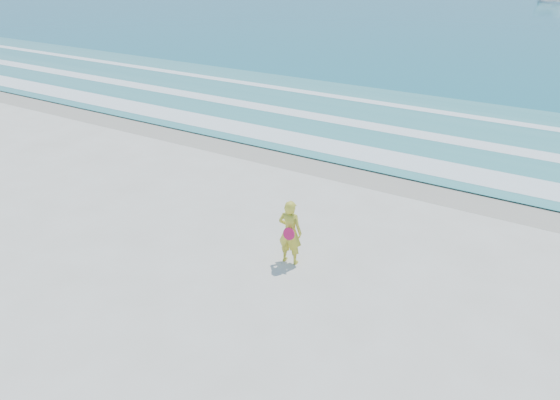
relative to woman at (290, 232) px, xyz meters
The scene contains 7 objects.
ground 3.38m from the woman, 100.60° to the right, with size 400.00×400.00×0.00m, color silver.
wet_sand 5.84m from the woman, 96.01° to the left, with size 400.00×2.40×0.00m, color #B2A893.
shallow 10.80m from the woman, 93.23° to the left, with size 400.00×10.00×0.01m, color #59B7AD.
foam_near 7.12m from the woman, 94.91° to the left, with size 400.00×1.40×0.01m, color white.
foam_mid 10.00m from the woman, 93.48° to the left, with size 400.00×0.90×0.01m, color white.
foam_far 13.29m from the woman, 92.62° to the left, with size 400.00×0.60×0.01m, color white.
woman is the anchor object (origin of this frame).
Camera 1 is at (5.89, -5.50, 6.23)m, focal length 35.00 mm.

